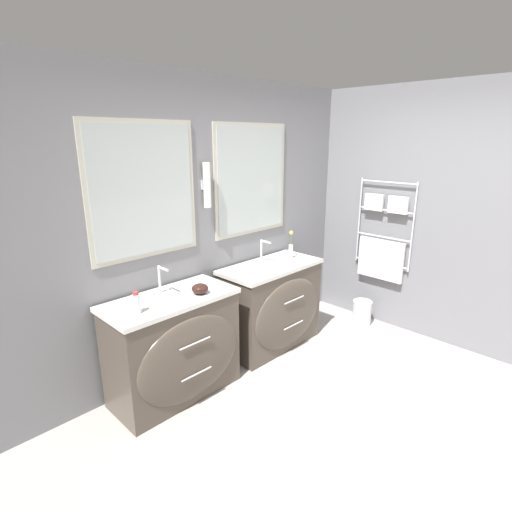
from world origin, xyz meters
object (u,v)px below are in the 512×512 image
object	(u,v)px
vanity_left	(175,347)
amenity_bowl	(200,289)
vanity_right	(273,305)
toiletry_bottle	(136,303)
flower_vase	(291,248)
waste_bin	(362,312)

from	to	relation	value
vanity_left	amenity_bowl	world-z (taller)	amenity_bowl
vanity_right	amenity_bowl	xyz separation A→B (m)	(-0.96, -0.07, 0.46)
toiletry_bottle	flower_vase	bearing A→B (deg)	2.76
toiletry_bottle	waste_bin	distance (m)	2.72
flower_vase	waste_bin	xyz separation A→B (m)	(0.76, -0.45, -0.83)
vanity_left	toiletry_bottle	xyz separation A→B (m)	(-0.33, -0.05, 0.50)
vanity_left	waste_bin	xyz separation A→B (m)	(2.25, -0.42, -0.29)
waste_bin	vanity_right	bearing A→B (deg)	158.61
vanity_right	waste_bin	distance (m)	1.18
vanity_right	amenity_bowl	size ratio (longest dim) A/B	7.73
vanity_left	flower_vase	bearing A→B (deg)	1.39
vanity_left	toiletry_bottle	distance (m)	0.60
waste_bin	toiletry_bottle	bearing A→B (deg)	171.92
amenity_bowl	vanity_right	bearing A→B (deg)	4.37
toiletry_bottle	flower_vase	size ratio (longest dim) A/B	0.56
amenity_bowl	flower_vase	world-z (taller)	flower_vase
amenity_bowl	vanity_left	bearing A→B (deg)	161.22
vanity_left	waste_bin	size ratio (longest dim) A/B	3.66
vanity_left	vanity_right	bearing A→B (deg)	0.00
vanity_left	flower_vase	size ratio (longest dim) A/B	3.59
vanity_left	waste_bin	bearing A→B (deg)	-10.53
vanity_right	toiletry_bottle	size ratio (longest dim) A/B	6.41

